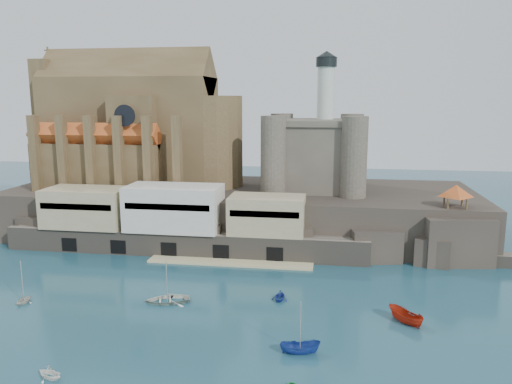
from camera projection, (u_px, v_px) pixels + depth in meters
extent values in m
plane|color=#184151|center=(192.00, 302.00, 73.12)|extent=(300.00, 300.00, 0.00)
cube|color=black|center=(241.00, 210.00, 111.06)|extent=(100.00, 34.00, 10.00)
cube|color=black|center=(42.00, 231.00, 101.13)|extent=(9.00, 5.00, 6.00)
cube|color=black|center=(117.00, 234.00, 98.72)|extent=(9.00, 5.00, 6.00)
cube|color=black|center=(200.00, 237.00, 96.15)|extent=(9.00, 5.00, 6.00)
cube|color=black|center=(288.00, 241.00, 93.59)|extent=(9.00, 5.00, 6.00)
cube|color=black|center=(375.00, 245.00, 91.18)|extent=(9.00, 5.00, 6.00)
cube|color=#696054|center=(184.00, 242.00, 95.77)|extent=(70.00, 6.00, 4.50)
cube|color=tan|center=(230.00, 262.00, 90.28)|extent=(30.00, 4.00, 0.40)
cube|color=black|center=(70.00, 244.00, 96.39)|extent=(3.00, 0.40, 2.60)
cube|color=black|center=(118.00, 247.00, 94.88)|extent=(3.00, 0.40, 2.60)
cube|color=black|center=(169.00, 249.00, 93.37)|extent=(3.00, 0.40, 2.60)
cube|color=black|center=(221.00, 252.00, 91.87)|extent=(3.00, 0.40, 2.60)
cube|color=black|center=(275.00, 254.00, 90.36)|extent=(3.00, 0.40, 2.60)
cube|color=tan|center=(87.00, 207.00, 98.66)|extent=(16.00, 9.00, 7.50)
cube|color=beige|center=(174.00, 207.00, 95.86)|extent=(18.00, 9.00, 8.50)
cube|color=tan|center=(267.00, 215.00, 93.28)|extent=(14.00, 8.00, 7.00)
cube|color=brown|center=(130.00, 132.00, 113.82)|extent=(38.00, 14.00, 24.00)
cube|color=brown|center=(128.00, 78.00, 111.63)|extent=(38.00, 13.01, 13.01)
cylinder|color=brown|center=(212.00, 141.00, 111.32)|extent=(14.00, 14.00, 20.00)
cube|color=brown|center=(148.00, 140.00, 113.58)|extent=(10.00, 20.00, 20.00)
cube|color=brown|center=(97.00, 167.00, 106.47)|extent=(28.00, 5.00, 10.00)
cube|color=brown|center=(132.00, 157.00, 124.93)|extent=(28.00, 5.00, 10.00)
cube|color=#B74D1F|center=(95.00, 136.00, 105.27)|extent=(28.00, 5.66, 5.66)
cube|color=#B74D1F|center=(130.00, 131.00, 123.73)|extent=(28.00, 5.66, 5.66)
cube|color=brown|center=(53.00, 122.00, 116.32)|extent=(4.00, 10.00, 28.00)
cylinder|color=black|center=(125.00, 116.00, 100.78)|extent=(4.40, 0.30, 4.40)
cube|color=brown|center=(36.00, 154.00, 104.82)|extent=(1.60, 2.20, 16.00)
cube|color=brown|center=(63.00, 154.00, 103.88)|extent=(1.60, 2.20, 16.00)
cube|color=brown|center=(91.00, 155.00, 102.95)|extent=(1.60, 2.20, 16.00)
cube|color=brown|center=(119.00, 155.00, 102.02)|extent=(1.60, 2.20, 16.00)
cube|color=brown|center=(148.00, 156.00, 101.08)|extent=(1.60, 2.20, 16.00)
cube|color=brown|center=(177.00, 156.00, 100.15)|extent=(1.60, 2.20, 16.00)
cube|color=#4C463B|center=(315.00, 157.00, 107.43)|extent=(16.00, 16.00, 14.00)
cube|color=#4C463B|center=(315.00, 122.00, 106.08)|extent=(17.00, 17.00, 1.20)
cylinder|color=#4C463B|center=(273.00, 156.00, 100.68)|extent=(5.20, 5.20, 16.00)
cylinder|color=#4C463B|center=(354.00, 157.00, 98.27)|extent=(5.20, 5.20, 16.00)
cylinder|color=#4C463B|center=(282.00, 148.00, 116.23)|extent=(5.20, 5.20, 16.00)
cylinder|color=#4C463B|center=(351.00, 149.00, 113.81)|extent=(5.20, 5.20, 16.00)
cylinder|color=silver|center=(326.00, 96.00, 106.70)|extent=(3.60, 3.60, 12.00)
cylinder|color=black|center=(326.00, 62.00, 105.42)|extent=(4.40, 4.40, 2.00)
cone|color=black|center=(327.00, 54.00, 105.12)|extent=(4.60, 4.60, 1.40)
cube|color=black|center=(453.00, 237.00, 91.25)|extent=(12.00, 10.00, 8.70)
cube|color=black|center=(432.00, 251.00, 89.28)|extent=(6.00, 5.00, 5.00)
cube|color=black|center=(478.00, 243.00, 92.69)|extent=(5.00, 4.00, 6.00)
cube|color=brown|center=(454.00, 213.00, 90.43)|extent=(4.20, 4.20, 0.30)
cylinder|color=brown|center=(448.00, 207.00, 88.85)|extent=(0.36, 0.36, 3.20)
cylinder|color=brown|center=(467.00, 208.00, 88.37)|extent=(0.36, 0.36, 3.20)
cylinder|color=brown|center=(444.00, 204.00, 91.96)|extent=(0.36, 0.36, 3.20)
cylinder|color=brown|center=(462.00, 204.00, 91.47)|extent=(0.36, 0.36, 3.20)
pyramid|color=#B74D1F|center=(456.00, 191.00, 89.67)|extent=(6.40, 6.40, 2.20)
imported|color=white|center=(50.00, 378.00, 53.14)|extent=(2.48, 3.17, 3.21)
imported|color=navy|center=(300.00, 353.00, 58.31)|extent=(2.11, 2.07, 4.77)
imported|color=beige|center=(24.00, 303.00, 72.70)|extent=(2.85, 1.91, 3.12)
imported|color=#AC250F|center=(405.00, 323.00, 66.26)|extent=(2.97, 2.97, 5.51)
imported|color=beige|center=(167.00, 302.00, 73.07)|extent=(2.81, 4.85, 6.54)
imported|color=navy|center=(280.00, 300.00, 73.87)|extent=(3.12, 2.15, 3.37)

